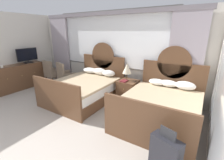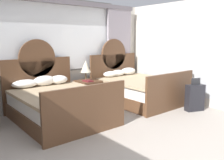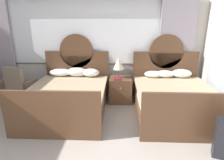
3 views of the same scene
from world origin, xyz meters
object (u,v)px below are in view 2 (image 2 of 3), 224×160
object	(u,v)px
bed_near_mirror	(137,88)
table_lamp_on_nightstand	(86,67)
bed_near_window	(58,103)
book_on_nightstand	(88,81)
nightstand_between_beds	(88,92)
suitcase_on_floor	(195,98)

from	to	relation	value
bed_near_mirror	table_lamp_on_nightstand	bearing A→B (deg)	152.91
bed_near_window	book_on_nightstand	world-z (taller)	bed_near_window
nightstand_between_beds	book_on_nightstand	bearing A→B (deg)	-125.90
table_lamp_on_nightstand	book_on_nightstand	bearing A→B (deg)	-100.05
book_on_nightstand	suitcase_on_floor	world-z (taller)	suitcase_on_floor
bed_near_mirror	book_on_nightstand	world-z (taller)	bed_near_mirror
table_lamp_on_nightstand	book_on_nightstand	size ratio (longest dim) A/B	2.04
book_on_nightstand	suitcase_on_floor	distance (m)	2.66
nightstand_between_beds	bed_near_window	bearing A→B (deg)	-152.42
bed_near_mirror	nightstand_between_beds	xyz separation A→B (m)	(-1.19, 0.62, -0.05)
table_lamp_on_nightstand	book_on_nightstand	world-z (taller)	table_lamp_on_nightstand
bed_near_window	bed_near_mirror	world-z (taller)	same
table_lamp_on_nightstand	bed_near_window	bearing A→B (deg)	-150.71
bed_near_window	table_lamp_on_nightstand	xyz separation A→B (m)	(1.13, 0.63, 0.63)
book_on_nightstand	suitcase_on_floor	bearing A→B (deg)	-49.22
bed_near_window	table_lamp_on_nightstand	size ratio (longest dim) A/B	4.07
bed_near_mirror	suitcase_on_floor	size ratio (longest dim) A/B	2.73
bed_near_mirror	nightstand_between_beds	world-z (taller)	bed_near_mirror
bed_near_window	book_on_nightstand	size ratio (longest dim) A/B	8.33
table_lamp_on_nightstand	suitcase_on_floor	xyz separation A→B (m)	(1.70, -2.12, -0.68)
nightstand_between_beds	suitcase_on_floor	world-z (taller)	suitcase_on_floor
table_lamp_on_nightstand	suitcase_on_floor	distance (m)	2.80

